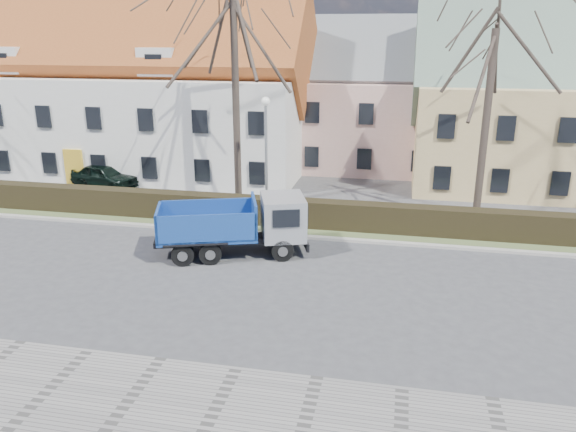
% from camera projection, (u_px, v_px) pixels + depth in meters
% --- Properties ---
extents(ground, '(120.00, 120.00, 0.00)m').
position_uv_depth(ground, '(226.00, 275.00, 21.41)').
color(ground, '#424244').
extents(sidewalk_near, '(80.00, 5.00, 0.08)m').
position_uv_depth(sidewalk_near, '(119.00, 415.00, 13.48)').
color(sidewalk_near, gray).
rests_on(sidewalk_near, ground).
extents(curb_far, '(80.00, 0.30, 0.12)m').
position_uv_depth(curb_far, '(257.00, 233.00, 25.67)').
color(curb_far, '#A39E96').
rests_on(curb_far, ground).
extents(grass_strip, '(80.00, 3.00, 0.10)m').
position_uv_depth(grass_strip, '(265.00, 223.00, 27.17)').
color(grass_strip, '#4D5E35').
rests_on(grass_strip, ground).
extents(hedge, '(60.00, 0.90, 1.30)m').
position_uv_depth(hedge, '(264.00, 212.00, 26.79)').
color(hedge, black).
rests_on(hedge, ground).
extents(building_white, '(26.80, 10.80, 9.50)m').
position_uv_depth(building_white, '(110.00, 97.00, 37.33)').
color(building_white, silver).
rests_on(building_white, ground).
extents(building_pink, '(10.80, 8.80, 8.00)m').
position_uv_depth(building_pink, '(370.00, 107.00, 38.02)').
color(building_pink, '#CF9E92').
rests_on(building_pink, ground).
extents(building_yellow, '(18.80, 10.80, 8.50)m').
position_uv_depth(building_yellow, '(573.00, 115.00, 32.85)').
color(building_yellow, tan).
rests_on(building_yellow, ground).
extents(tree_1, '(9.20, 9.20, 12.65)m').
position_uv_depth(tree_1, '(235.00, 85.00, 27.75)').
color(tree_1, '#362C25').
rests_on(tree_1, ground).
extents(tree_2, '(8.00, 8.00, 11.00)m').
position_uv_depth(tree_2, '(487.00, 109.00, 25.70)').
color(tree_2, '#362C25').
rests_on(tree_2, ground).
extents(dump_truck, '(6.73, 4.25, 2.52)m').
position_uv_depth(dump_truck, '(227.00, 226.00, 22.99)').
color(dump_truck, navy).
rests_on(dump_truck, ground).
extents(streetlight, '(0.47, 0.47, 6.04)m').
position_uv_depth(streetlight, '(266.00, 159.00, 27.01)').
color(streetlight, '#9C9FA2').
rests_on(streetlight, ground).
extents(cart_frame, '(0.88, 0.68, 0.71)m').
position_uv_depth(cart_frame, '(160.00, 219.00, 26.69)').
color(cart_frame, silver).
rests_on(cart_frame, ground).
extents(parked_car_a, '(4.43, 2.53, 1.42)m').
position_uv_depth(parked_car_a, '(104.00, 176.00, 33.34)').
color(parked_car_a, black).
rests_on(parked_car_a, ground).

